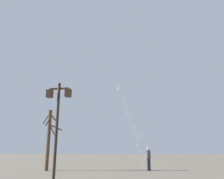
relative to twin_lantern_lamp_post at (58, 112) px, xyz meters
The scene contains 5 objects.
ground_plane 12.66m from the twin_lantern_lamp_post, 75.27° to the left, with size 160.00×160.00×0.00m, color #756B5B.
twin_lantern_lamp_post is the anchor object (origin of this frame).
kite_train 17.60m from the twin_lantern_lamp_post, 83.44° to the left, with size 5.09×15.79×12.27m.
kite_flyer 9.22m from the twin_lantern_lamp_post, 60.28° to the left, with size 0.33×0.63×1.71m.
bare_tree 7.37m from the twin_lantern_lamp_post, 116.54° to the left, with size 1.90×1.65×4.64m.
Camera 1 is at (1.21, -2.37, 1.50)m, focal length 36.15 mm.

